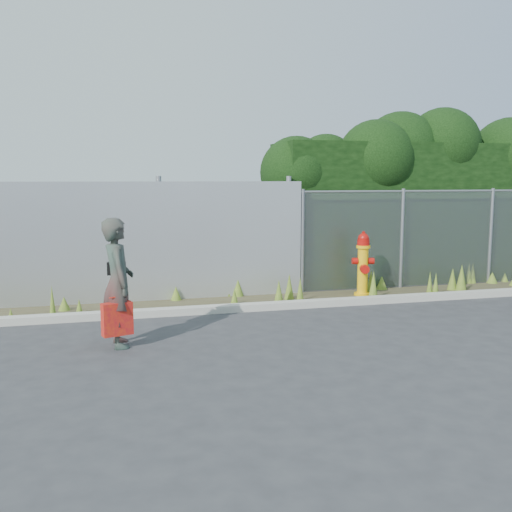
{
  "coord_description": "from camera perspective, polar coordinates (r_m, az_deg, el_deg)",
  "views": [
    {
      "loc": [
        -2.59,
        -7.5,
        2.25
      ],
      "look_at": [
        -0.3,
        1.4,
        1.0
      ],
      "focal_mm": 40.0,
      "sensor_mm": 36.0,
      "label": 1
    }
  ],
  "objects": [
    {
      "name": "black_shoulder_bag",
      "position": [
        7.97,
        -13.77,
        -1.23
      ],
      "size": [
        0.24,
        0.1,
        0.18
      ],
      "rotation": [
        0.0,
        0.0,
        -0.27
      ],
      "color": "black"
    },
    {
      "name": "red_tote_bag",
      "position": [
        7.77,
        -13.71,
        -6.13
      ],
      "size": [
        0.4,
        0.15,
        0.52
      ],
      "rotation": [
        0.0,
        0.0,
        0.3
      ],
      "color": "#A3091E"
    },
    {
      "name": "chainlink_fence",
      "position": [
        12.59,
        18.56,
        1.78
      ],
      "size": [
        6.5,
        0.07,
        2.05
      ],
      "color": "gray",
      "rests_on": "ground"
    },
    {
      "name": "hedge",
      "position": [
        13.41,
        16.8,
        6.56
      ],
      "size": [
        7.75,
        1.99,
        3.81
      ],
      "color": "black",
      "rests_on": "ground"
    },
    {
      "name": "woman",
      "position": [
        7.85,
        -13.64,
        -2.6
      ],
      "size": [
        0.49,
        0.68,
        1.74
      ],
      "primitive_type": "imported",
      "rotation": [
        0.0,
        0.0,
        1.69
      ],
      "color": "#0F614F",
      "rests_on": "ground"
    },
    {
      "name": "fire_hydrant",
      "position": [
        11.1,
        10.65,
        -0.89
      ],
      "size": [
        0.42,
        0.38,
        1.26
      ],
      "rotation": [
        0.0,
        0.0,
        -0.22
      ],
      "color": "yellow",
      "rests_on": "ground"
    },
    {
      "name": "weed_strip",
      "position": [
        10.51,
        -0.75,
        -3.86
      ],
      "size": [
        16.0,
        1.32,
        0.55
      ],
      "color": "#433C26",
      "rests_on": "ground"
    },
    {
      "name": "corrugated_fence",
      "position": [
        10.59,
        -17.89,
        1.15
      ],
      "size": [
        8.5,
        0.21,
        2.3
      ],
      "color": "#ADB0B4",
      "rests_on": "ground"
    },
    {
      "name": "curb",
      "position": [
        9.9,
        1.11,
        -5.04
      ],
      "size": [
        16.0,
        0.22,
        0.12
      ],
      "primitive_type": "cube",
      "color": "#ADAA9C",
      "rests_on": "ground"
    },
    {
      "name": "ground",
      "position": [
        8.25,
        4.49,
        -8.11
      ],
      "size": [
        80.0,
        80.0,
        0.0
      ],
      "primitive_type": "plane",
      "color": "#333335",
      "rests_on": "ground"
    }
  ]
}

